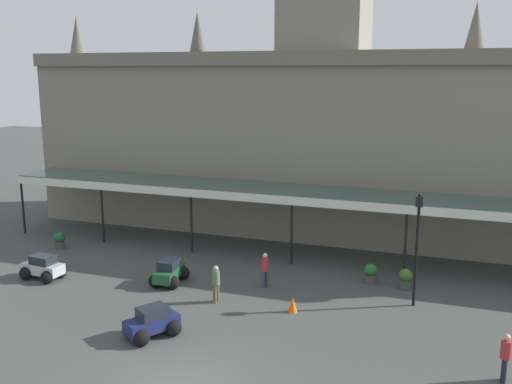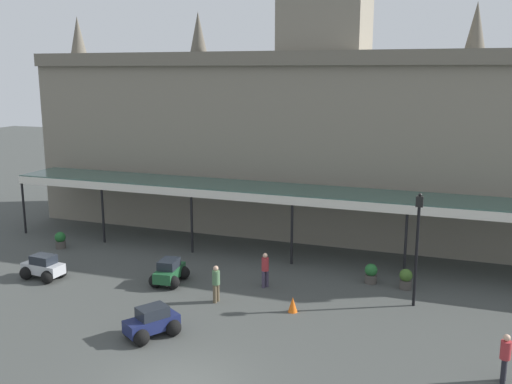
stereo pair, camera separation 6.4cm
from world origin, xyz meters
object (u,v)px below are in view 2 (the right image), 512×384
(pedestrian_beside_cars, at_px, (265,269))
(planter_by_canopy, at_px, (60,240))
(planter_near_kerb, at_px, (371,273))
(car_navy_sedan, at_px, (152,324))
(traffic_cone, at_px, (293,305))
(planter_forecourt_centre, at_px, (406,279))
(car_green_sedan, at_px, (169,273))
(car_silver_sedan, at_px, (43,269))
(pedestrian_crossing_forecourt, at_px, (216,282))
(victorian_lamppost, at_px, (417,237))
(pedestrian_near_entrance, at_px, (505,356))

(pedestrian_beside_cars, distance_m, planter_by_canopy, 13.10)
(pedestrian_beside_cars, relative_size, planter_near_kerb, 1.74)
(car_navy_sedan, distance_m, planter_near_kerb, 11.01)
(traffic_cone, xyz_separation_m, planter_forecourt_centre, (4.22, 4.31, 0.16))
(car_green_sedan, bearing_deg, planter_by_canopy, 161.67)
(car_silver_sedan, relative_size, pedestrian_crossing_forecourt, 1.26)
(pedestrian_crossing_forecourt, bearing_deg, planter_near_kerb, 37.25)
(car_green_sedan, height_order, traffic_cone, car_green_sedan)
(car_green_sedan, height_order, victorian_lamppost, victorian_lamppost)
(car_silver_sedan, relative_size, car_green_sedan, 0.99)
(pedestrian_beside_cars, bearing_deg, car_green_sedan, -166.86)
(victorian_lamppost, distance_m, planter_near_kerb, 3.96)
(car_silver_sedan, xyz_separation_m, victorian_lamppost, (17.32, 2.66, 2.58))
(planter_by_canopy, bearing_deg, planter_forecourt_centre, 0.73)
(car_navy_sedan, xyz_separation_m, traffic_cone, (4.43, 3.99, -0.17))
(pedestrian_crossing_forecourt, height_order, pedestrian_near_entrance, same)
(car_silver_sedan, bearing_deg, planter_forecourt_centre, 15.18)
(pedestrian_crossing_forecourt, xyz_separation_m, victorian_lamppost, (8.20, 2.52, 2.18))
(car_navy_sedan, bearing_deg, car_silver_sedan, 155.34)
(pedestrian_near_entrance, relative_size, planter_forecourt_centre, 1.74)
(car_navy_sedan, relative_size, planter_forecourt_centre, 2.35)
(car_silver_sedan, height_order, pedestrian_crossing_forecourt, pedestrian_crossing_forecourt)
(pedestrian_near_entrance, bearing_deg, pedestrian_crossing_forecourt, 165.65)
(planter_forecourt_centre, distance_m, planter_by_canopy, 19.20)
(pedestrian_beside_cars, distance_m, traffic_cone, 3.10)
(car_silver_sedan, xyz_separation_m, pedestrian_beside_cars, (10.58, 2.54, 0.41))
(car_navy_sedan, height_order, planter_by_canopy, car_navy_sedan)
(car_silver_sedan, xyz_separation_m, pedestrian_crossing_forecourt, (9.12, 0.15, 0.41))
(pedestrian_beside_cars, distance_m, planter_near_kerb, 5.11)
(pedestrian_crossing_forecourt, height_order, traffic_cone, pedestrian_crossing_forecourt)
(pedestrian_near_entrance, bearing_deg, planter_forecourt_centre, 117.33)
(victorian_lamppost, distance_m, planter_by_canopy, 19.96)
(pedestrian_crossing_forecourt, xyz_separation_m, pedestrian_beside_cars, (1.45, 2.39, 0.00))
(car_navy_sedan, bearing_deg, planter_by_canopy, 142.64)
(car_green_sedan, distance_m, planter_near_kerb, 9.62)
(planter_by_canopy, bearing_deg, pedestrian_beside_cars, -7.79)
(car_silver_sedan, distance_m, planter_near_kerb, 15.89)
(victorian_lamppost, height_order, planter_forecourt_centre, victorian_lamppost)
(pedestrian_beside_cars, xyz_separation_m, planter_forecourt_centre, (6.22, 2.02, -0.42))
(car_navy_sedan, distance_m, car_green_sedan, 5.62)
(pedestrian_crossing_forecourt, height_order, pedestrian_beside_cars, same)
(car_silver_sedan, bearing_deg, pedestrian_crossing_forecourt, 0.93)
(car_silver_sedan, xyz_separation_m, pedestrian_near_entrance, (20.59, -2.79, 0.41))
(pedestrian_near_entrance, bearing_deg, traffic_cone, 159.26)
(car_green_sedan, xyz_separation_m, pedestrian_near_entrance, (14.49, -4.28, 0.41))
(traffic_cone, bearing_deg, pedestrian_crossing_forecourt, -178.34)
(car_navy_sedan, xyz_separation_m, pedestrian_near_entrance, (12.44, 0.95, 0.41))
(car_silver_sedan, distance_m, planter_by_canopy, 4.93)
(pedestrian_crossing_forecourt, xyz_separation_m, traffic_cone, (3.46, 0.10, -0.58))
(car_navy_sedan, xyz_separation_m, planter_by_canopy, (-10.55, 8.05, -0.01))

